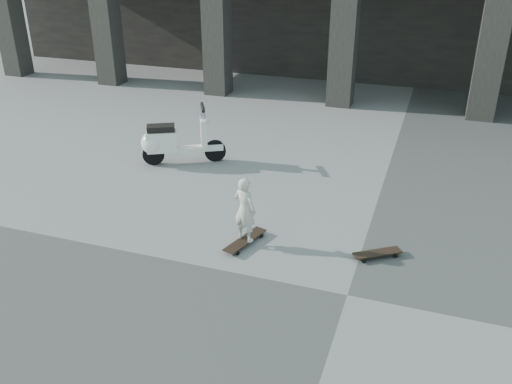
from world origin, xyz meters
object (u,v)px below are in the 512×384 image
(child, at_px, (245,210))
(scooter, at_px, (169,142))
(skateboard_spare, at_px, (377,253))
(longboard, at_px, (245,240))

(child, relative_size, scooter, 0.65)
(skateboard_spare, relative_size, scooter, 0.45)
(longboard, bearing_deg, child, 0.00)
(longboard, distance_m, child, 0.52)
(longboard, height_order, skateboard_spare, same)
(scooter, bearing_deg, child, -72.23)
(longboard, bearing_deg, scooter, 62.02)
(skateboard_spare, distance_m, scooter, 5.00)
(skateboard_spare, xyz_separation_m, child, (-1.93, -0.29, 0.53))
(skateboard_spare, bearing_deg, child, 153.65)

